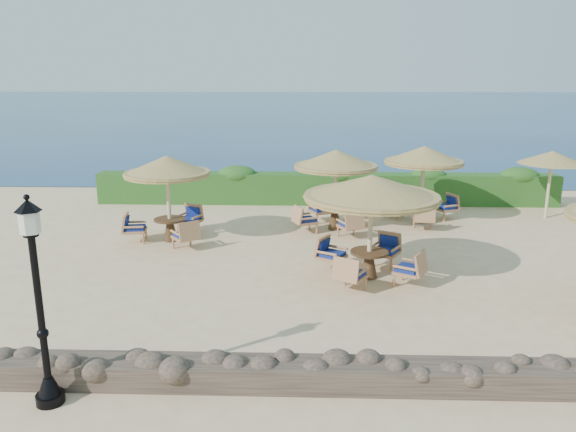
{
  "coord_description": "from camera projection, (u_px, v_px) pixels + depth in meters",
  "views": [
    {
      "loc": [
        -0.78,
        -14.54,
        5.1
      ],
      "look_at": [
        -1.26,
        0.13,
        1.3
      ],
      "focal_mm": 35.0,
      "sensor_mm": 36.0,
      "label": 1
    }
  ],
  "objects": [
    {
      "name": "sea",
      "position": [
        312.0,
        107.0,
        83.05
      ],
      "size": [
        160.0,
        160.0,
        0.0
      ],
      "primitive_type": "plane",
      "color": "navy",
      "rests_on": "ground"
    },
    {
      "name": "cafe_set_3",
      "position": [
        336.0,
        176.0,
        18.21
      ],
      "size": [
        2.84,
        2.84,
        2.65
      ],
      "color": "beige",
      "rests_on": "ground"
    },
    {
      "name": "lamp_post",
      "position": [
        40.0,
        312.0,
        8.51
      ],
      "size": [
        0.44,
        0.44,
        3.31
      ],
      "color": "black",
      "rests_on": "ground"
    },
    {
      "name": "cafe_set_0",
      "position": [
        371.0,
        203.0,
        13.79
      ],
      "size": [
        3.39,
        3.39,
        2.65
      ],
      "color": "beige",
      "rests_on": "ground"
    },
    {
      "name": "ground",
      "position": [
        334.0,
        264.0,
        15.32
      ],
      "size": [
        120.0,
        120.0,
        0.0
      ],
      "primitive_type": "plane",
      "color": "beige",
      "rests_on": "ground"
    },
    {
      "name": "stone_wall",
      "position": [
        352.0,
        376.0,
        9.27
      ],
      "size": [
        15.0,
        0.65,
        0.44
      ],
      "primitive_type": "cube",
      "color": "brown",
      "rests_on": "ground"
    },
    {
      "name": "extra_parasol",
      "position": [
        552.0,
        158.0,
        19.56
      ],
      "size": [
        2.3,
        2.3,
        2.41
      ],
      "color": "beige",
      "rests_on": "ground"
    },
    {
      "name": "cafe_set_2",
      "position": [
        168.0,
        182.0,
        16.93
      ],
      "size": [
        2.74,
        2.75,
        2.65
      ],
      "color": "beige",
      "rests_on": "ground"
    },
    {
      "name": "hedge",
      "position": [
        326.0,
        189.0,
        22.14
      ],
      "size": [
        18.0,
        0.9,
        1.2
      ],
      "primitive_type": "cube",
      "color": "#1E4B18",
      "rests_on": "ground"
    },
    {
      "name": "cafe_set_4",
      "position": [
        423.0,
        169.0,
        19.08
      ],
      "size": [
        2.76,
        2.77,
        2.65
      ],
      "color": "beige",
      "rests_on": "ground"
    }
  ]
}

